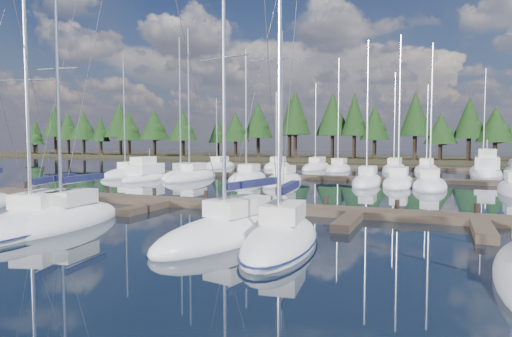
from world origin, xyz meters
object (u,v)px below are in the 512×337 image
at_px(front_sailboat_3, 232,232).
at_px(motor_yacht_right, 487,170).
at_px(front_sailboat_1, 37,222).
at_px(main_dock, 253,208).
at_px(front_sailboat_4, 282,240).
at_px(motor_yacht_left, 146,175).
at_px(front_sailboat_2, 67,220).

xyz_separation_m(front_sailboat_3, motor_yacht_right, (13.47, 42.53, 0.27)).
xyz_separation_m(front_sailboat_1, motor_yacht_right, (23.09, 43.96, 0.28)).
bearing_deg(main_dock, front_sailboat_4, -60.50).
bearing_deg(motor_yacht_left, front_sailboat_1, -65.68).
distance_m(main_dock, motor_yacht_right, 38.68).
height_order(front_sailboat_4, motor_yacht_left, front_sailboat_4).
height_order(main_dock, front_sailboat_1, front_sailboat_1).
relative_size(front_sailboat_4, motor_yacht_left, 1.63).
distance_m(main_dock, front_sailboat_2, 10.12).
distance_m(front_sailboat_2, motor_yacht_right, 48.36).
xyz_separation_m(front_sailboat_3, front_sailboat_4, (2.51, -0.76, 0.00)).
xyz_separation_m(front_sailboat_2, front_sailboat_4, (11.24, -0.33, -0.01)).
height_order(main_dock, motor_yacht_right, motor_yacht_right).
height_order(front_sailboat_1, front_sailboat_4, front_sailboat_4).
xyz_separation_m(front_sailboat_4, motor_yacht_right, (10.96, 43.29, 0.26)).
distance_m(front_sailboat_2, motor_yacht_left, 25.55).
relative_size(main_dock, front_sailboat_1, 3.47).
relative_size(front_sailboat_4, motor_yacht_right, 1.27).
relative_size(front_sailboat_3, motor_yacht_right, 1.33).
bearing_deg(main_dock, front_sailboat_3, -74.87).
bearing_deg(motor_yacht_right, main_dock, -113.42).
distance_m(front_sailboat_1, front_sailboat_2, 1.34).
distance_m(front_sailboat_1, front_sailboat_3, 9.73).
distance_m(front_sailboat_3, motor_yacht_right, 44.61).
bearing_deg(front_sailboat_3, front_sailboat_2, -177.20).
height_order(front_sailboat_2, motor_yacht_right, front_sailboat_2).
bearing_deg(motor_yacht_left, front_sailboat_2, -62.94).
bearing_deg(motor_yacht_right, front_sailboat_3, -107.57).
xyz_separation_m(main_dock, front_sailboat_2, (-6.83, -7.47, 0.10)).
relative_size(front_sailboat_2, motor_yacht_right, 1.33).
bearing_deg(motor_yacht_left, front_sailboat_3, -47.65).
bearing_deg(front_sailboat_1, front_sailboat_4, 3.15).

